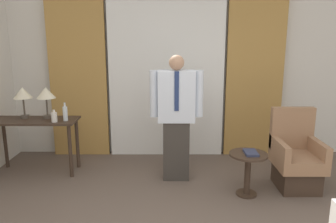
{
  "coord_description": "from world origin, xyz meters",
  "views": [
    {
      "loc": [
        0.03,
        -2.28,
        1.86
      ],
      "look_at": [
        0.04,
        1.71,
        0.97
      ],
      "focal_mm": 35.0,
      "sensor_mm": 36.0,
      "label": 1
    }
  ],
  "objects_px": {
    "desk": "(34,129)",
    "bottle_near_edge": "(64,113)",
    "book": "(250,153)",
    "table_lamp_left": "(21,94)",
    "bottle_by_lamp": "(53,117)",
    "armchair": "(295,160)",
    "person": "(175,114)",
    "table_lamp_right": "(45,94)",
    "side_table": "(247,167)"
  },
  "relations": [
    {
      "from": "table_lamp_right",
      "to": "side_table",
      "type": "bearing_deg",
      "value": -16.66
    },
    {
      "from": "bottle_by_lamp",
      "to": "armchair",
      "type": "bearing_deg",
      "value": -6.06
    },
    {
      "from": "table_lamp_right",
      "to": "side_table",
      "type": "distance_m",
      "value": 2.86
    },
    {
      "from": "bottle_by_lamp",
      "to": "armchair",
      "type": "xyz_separation_m",
      "value": [
        3.14,
        -0.33,
        -0.48
      ]
    },
    {
      "from": "desk",
      "to": "person",
      "type": "relative_size",
      "value": 0.71
    },
    {
      "from": "armchair",
      "to": "side_table",
      "type": "relative_size",
      "value": 1.88
    },
    {
      "from": "person",
      "to": "armchair",
      "type": "relative_size",
      "value": 1.67
    },
    {
      "from": "bottle_near_edge",
      "to": "book",
      "type": "xyz_separation_m",
      "value": [
        2.37,
        -0.66,
        -0.33
      ]
    },
    {
      "from": "table_lamp_left",
      "to": "table_lamp_right",
      "type": "distance_m",
      "value": 0.32
    },
    {
      "from": "table_lamp_left",
      "to": "table_lamp_right",
      "type": "height_order",
      "value": "same"
    },
    {
      "from": "table_lamp_right",
      "to": "table_lamp_left",
      "type": "bearing_deg",
      "value": 180.0
    },
    {
      "from": "table_lamp_right",
      "to": "bottle_by_lamp",
      "type": "relative_size",
      "value": 2.61
    },
    {
      "from": "side_table",
      "to": "armchair",
      "type": "bearing_deg",
      "value": 19.55
    },
    {
      "from": "book",
      "to": "table_lamp_left",
      "type": "bearing_deg",
      "value": 164.9
    },
    {
      "from": "table_lamp_right",
      "to": "bottle_near_edge",
      "type": "bearing_deg",
      "value": -26.7
    },
    {
      "from": "bottle_by_lamp",
      "to": "book",
      "type": "height_order",
      "value": "bottle_by_lamp"
    },
    {
      "from": "bottle_by_lamp",
      "to": "side_table",
      "type": "height_order",
      "value": "bottle_by_lamp"
    },
    {
      "from": "desk",
      "to": "person",
      "type": "bearing_deg",
      "value": -6.75
    },
    {
      "from": "bottle_by_lamp",
      "to": "book",
      "type": "distance_m",
      "value": 2.58
    },
    {
      "from": "bottle_near_edge",
      "to": "book",
      "type": "bearing_deg",
      "value": -15.5
    },
    {
      "from": "table_lamp_left",
      "to": "bottle_near_edge",
      "type": "xyz_separation_m",
      "value": [
        0.62,
        -0.15,
        -0.23
      ]
    },
    {
      "from": "table_lamp_left",
      "to": "side_table",
      "type": "xyz_separation_m",
      "value": [
        2.96,
        -0.79,
        -0.74
      ]
    },
    {
      "from": "table_lamp_right",
      "to": "bottle_by_lamp",
      "type": "bearing_deg",
      "value": -52.69
    },
    {
      "from": "side_table",
      "to": "book",
      "type": "relative_size",
      "value": 2.37
    },
    {
      "from": "side_table",
      "to": "desk",
      "type": "bearing_deg",
      "value": 165.92
    },
    {
      "from": "side_table",
      "to": "book",
      "type": "distance_m",
      "value": 0.19
    },
    {
      "from": "bottle_by_lamp",
      "to": "armchair",
      "type": "distance_m",
      "value": 3.19
    },
    {
      "from": "table_lamp_right",
      "to": "side_table",
      "type": "height_order",
      "value": "table_lamp_right"
    },
    {
      "from": "bottle_near_edge",
      "to": "person",
      "type": "distance_m",
      "value": 1.51
    },
    {
      "from": "table_lamp_right",
      "to": "person",
      "type": "xyz_separation_m",
      "value": [
        1.79,
        -0.32,
        -0.21
      ]
    },
    {
      "from": "table_lamp_right",
      "to": "bottle_by_lamp",
      "type": "distance_m",
      "value": 0.39
    },
    {
      "from": "table_lamp_left",
      "to": "side_table",
      "type": "height_order",
      "value": "table_lamp_left"
    },
    {
      "from": "table_lamp_left",
      "to": "person",
      "type": "relative_size",
      "value": 0.26
    },
    {
      "from": "bottle_by_lamp",
      "to": "desk",
      "type": "bearing_deg",
      "value": 158.0
    },
    {
      "from": "desk",
      "to": "side_table",
      "type": "xyz_separation_m",
      "value": [
        2.8,
        -0.7,
        -0.27
      ]
    },
    {
      "from": "table_lamp_left",
      "to": "armchair",
      "type": "bearing_deg",
      "value": -8.68
    },
    {
      "from": "desk",
      "to": "bottle_near_edge",
      "type": "distance_m",
      "value": 0.52
    },
    {
      "from": "bottle_near_edge",
      "to": "person",
      "type": "relative_size",
      "value": 0.15
    },
    {
      "from": "table_lamp_left",
      "to": "armchair",
      "type": "relative_size",
      "value": 0.44
    },
    {
      "from": "person",
      "to": "side_table",
      "type": "relative_size",
      "value": 3.14
    },
    {
      "from": "bottle_by_lamp",
      "to": "side_table",
      "type": "xyz_separation_m",
      "value": [
        2.47,
        -0.57,
        -0.48
      ]
    },
    {
      "from": "desk",
      "to": "armchair",
      "type": "distance_m",
      "value": 3.51
    },
    {
      "from": "table_lamp_left",
      "to": "table_lamp_right",
      "type": "bearing_deg",
      "value": 0.0
    },
    {
      "from": "person",
      "to": "book",
      "type": "height_order",
      "value": "person"
    },
    {
      "from": "table_lamp_left",
      "to": "bottle_by_lamp",
      "type": "relative_size",
      "value": 2.61
    },
    {
      "from": "bottle_by_lamp",
      "to": "person",
      "type": "relative_size",
      "value": 0.1
    },
    {
      "from": "bottle_by_lamp",
      "to": "side_table",
      "type": "relative_size",
      "value": 0.32
    },
    {
      "from": "bottle_near_edge",
      "to": "book",
      "type": "height_order",
      "value": "bottle_near_edge"
    },
    {
      "from": "armchair",
      "to": "bottle_by_lamp",
      "type": "bearing_deg",
      "value": 173.94
    },
    {
      "from": "book",
      "to": "armchair",
      "type": "bearing_deg",
      "value": 21.31
    }
  ]
}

